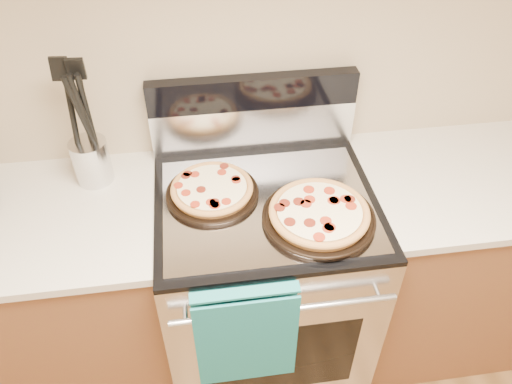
{
  "coord_description": "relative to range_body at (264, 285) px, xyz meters",
  "views": [
    {
      "loc": [
        -0.21,
        0.4,
        2.07
      ],
      "look_at": [
        -0.05,
        1.55,
        1.05
      ],
      "focal_mm": 35.0,
      "sensor_mm": 36.0,
      "label": 1
    }
  ],
  "objects": [
    {
      "name": "wall_back",
      "position": [
        0.0,
        0.35,
        0.9
      ],
      "size": [
        4.0,
        0.0,
        4.0
      ],
      "primitive_type": "plane",
      "rotation": [
        1.57,
        0.0,
        0.0
      ],
      "color": "tan",
      "rests_on": "ground"
    },
    {
      "name": "range_body",
      "position": [
        0.0,
        0.0,
        0.0
      ],
      "size": [
        0.76,
        0.68,
        0.9
      ],
      "primitive_type": "cube",
      "color": "#B7B7BC",
      "rests_on": "ground"
    },
    {
      "name": "oven_window",
      "position": [
        0.0,
        -0.34,
        0.0
      ],
      "size": [
        0.56,
        0.01,
        0.4
      ],
      "primitive_type": "cube",
      "color": "black",
      "rests_on": "range_body"
    },
    {
      "name": "cooktop",
      "position": [
        0.0,
        0.0,
        0.46
      ],
      "size": [
        0.76,
        0.68,
        0.02
      ],
      "primitive_type": "cube",
      "color": "black",
      "rests_on": "range_body"
    },
    {
      "name": "backsplash_lower",
      "position": [
        0.0,
        0.31,
        0.56
      ],
      "size": [
        0.76,
        0.06,
        0.18
      ],
      "primitive_type": "cube",
      "color": "silver",
      "rests_on": "cooktop"
    },
    {
      "name": "backsplash_upper",
      "position": [
        0.0,
        0.31,
        0.71
      ],
      "size": [
        0.76,
        0.06,
        0.12
      ],
      "primitive_type": "cube",
      "color": "black",
      "rests_on": "backsplash_lower"
    },
    {
      "name": "oven_handle",
      "position": [
        0.0,
        -0.38,
        0.35
      ],
      "size": [
        0.7,
        0.03,
        0.03
      ],
      "primitive_type": "cylinder",
      "rotation": [
        0.0,
        1.57,
        0.0
      ],
      "color": "silver",
      "rests_on": "range_body"
    },
    {
      "name": "dish_towel",
      "position": [
        -0.12,
        -0.38,
        0.25
      ],
      "size": [
        0.32,
        0.05,
        0.42
      ],
      "primitive_type": null,
      "color": "teal",
      "rests_on": "oven_handle"
    },
    {
      "name": "foil_sheet",
      "position": [
        0.0,
        -0.03,
        0.47
      ],
      "size": [
        0.7,
        0.55,
        0.01
      ],
      "primitive_type": "cube",
      "color": "gray",
      "rests_on": "cooktop"
    },
    {
      "name": "cabinet_left",
      "position": [
        -0.88,
        0.03,
        -0.01
      ],
      "size": [
        1.0,
        0.62,
        0.88
      ],
      "primitive_type": "cube",
      "color": "brown",
      "rests_on": "ground"
    },
    {
      "name": "countertop_left",
      "position": [
        -0.88,
        0.03,
        0.45
      ],
      "size": [
        1.02,
        0.64,
        0.03
      ],
      "primitive_type": "cube",
      "color": "beige",
      "rests_on": "cabinet_left"
    },
    {
      "name": "cabinet_right",
      "position": [
        0.88,
        0.03,
        -0.01
      ],
      "size": [
        1.0,
        0.62,
        0.88
      ],
      "primitive_type": "cube",
      "color": "brown",
      "rests_on": "ground"
    },
    {
      "name": "countertop_right",
      "position": [
        0.88,
        0.03,
        0.45
      ],
      "size": [
        1.02,
        0.64,
        0.03
      ],
      "primitive_type": "cube",
      "color": "beige",
      "rests_on": "cabinet_right"
    },
    {
      "name": "pepperoni_pizza_back",
      "position": [
        -0.18,
        0.04,
        0.5
      ],
      "size": [
        0.35,
        0.35,
        0.04
      ],
      "primitive_type": null,
      "rotation": [
        0.0,
        0.0,
        -0.13
      ],
      "color": "#B66E37",
      "rests_on": "foil_sheet"
    },
    {
      "name": "pepperoni_pizza_front",
      "position": [
        0.15,
        -0.13,
        0.5
      ],
      "size": [
        0.44,
        0.44,
        0.05
      ],
      "primitive_type": null,
      "rotation": [
        0.0,
        0.0,
        0.24
      ],
      "color": "#B66E37",
      "rests_on": "foil_sheet"
    },
    {
      "name": "utensil_crock",
      "position": [
        -0.59,
        0.21,
        0.54
      ],
      "size": [
        0.15,
        0.15,
        0.16
      ],
      "primitive_type": "cylinder",
      "rotation": [
        0.0,
        0.0,
        -0.16
      ],
      "color": "silver",
      "rests_on": "countertop_left"
    }
  ]
}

